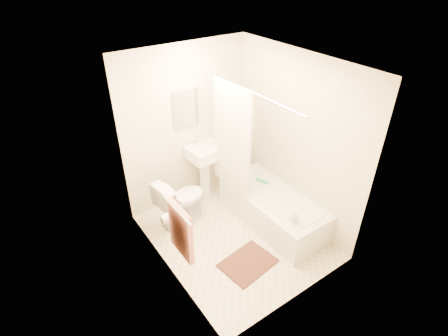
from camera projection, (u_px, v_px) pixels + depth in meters
floor at (234, 236)px, 4.87m from camera, size 2.40×2.40×0.00m
ceiling at (238, 64)px, 3.58m from camera, size 2.40×2.40×0.00m
wall_back at (186, 127)px, 5.05m from camera, size 2.00×0.02×2.40m
wall_left at (161, 191)px, 3.74m from camera, size 0.02×2.40×2.40m
wall_right at (295, 141)px, 4.71m from camera, size 0.02×2.40×2.40m
mirror at (186, 109)px, 4.88m from camera, size 0.40×0.03×0.55m
curtain_rod at (253, 92)px, 4.01m from camera, size 0.03×1.70×0.03m
shower_curtain at (232, 139)px, 4.70m from camera, size 0.04×0.80×1.55m
towel_bar at (176, 210)px, 3.64m from camera, size 0.02×0.60×0.02m
towel at (181, 231)px, 3.83m from camera, size 0.06×0.45×0.66m
toilet_paper at (166, 218)px, 4.13m from camera, size 0.11×0.12×0.12m
toilet at (182, 201)px, 4.95m from camera, size 0.81×0.53×0.74m
sink at (206, 170)px, 5.39m from camera, size 0.53×0.44×1.00m
bathtub at (272, 208)px, 5.02m from camera, size 0.72×1.64×0.46m
bath_mat at (248, 263)px, 4.45m from camera, size 0.72×0.58×0.02m
soap_bottle at (294, 216)px, 4.37m from camera, size 0.11×0.11×0.20m
scrub_brush at (262, 181)px, 5.16m from camera, size 0.13×0.22×0.04m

